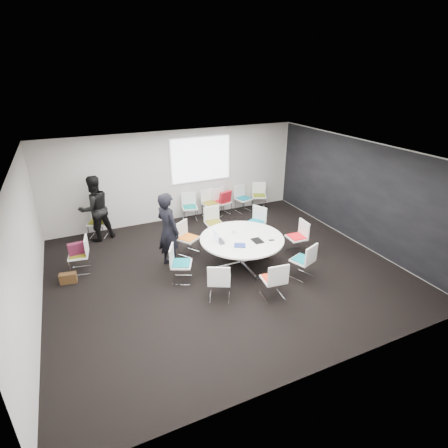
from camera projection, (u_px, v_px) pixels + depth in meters
name	position (u px, v px, depth m)	size (l,w,h in m)	color
room_shell	(227.00, 215.00, 7.96)	(8.08, 7.08, 2.88)	black
conference_table	(242.00, 246.00, 8.51)	(2.03, 2.03, 0.73)	silver
projection_screen	(201.00, 159.00, 10.92)	(1.90, 0.03, 1.35)	white
chair_ring_a	(296.00, 243.00, 9.15)	(0.47, 0.48, 0.88)	silver
chair_ring_b	(256.00, 228.00, 10.01)	(0.61, 0.62, 0.88)	silver
chair_ring_c	(214.00, 228.00, 9.98)	(0.48, 0.47, 0.88)	silver
chair_ring_d	(188.00, 244.00, 9.10)	(0.63, 0.63, 0.88)	silver
chair_ring_e	(181.00, 270.00, 7.92)	(0.60, 0.61, 0.88)	silver
chair_ring_f	(219.00, 287.00, 7.31)	(0.61, 0.61, 0.88)	silver
chair_ring_g	(273.00, 286.00, 7.35)	(0.51, 0.50, 0.88)	silver
chair_ring_h	(302.00, 267.00, 8.07)	(0.59, 0.58, 0.88)	silver
chair_back_a	(190.00, 212.00, 11.09)	(0.54, 0.53, 0.88)	silver
chair_back_b	(210.00, 209.00, 11.38)	(0.52, 0.51, 0.88)	silver
chair_back_c	(222.00, 207.00, 11.55)	(0.56, 0.55, 0.88)	silver
chair_back_d	(243.00, 204.00, 11.80)	(0.55, 0.55, 0.88)	silver
chair_back_e	(259.00, 201.00, 12.07)	(0.60, 0.60, 0.88)	silver
chair_spare_left	(80.00, 261.00, 8.30)	(0.51, 0.52, 0.88)	silver
chair_person_back	(98.00, 228.00, 10.02)	(0.60, 0.60, 0.88)	silver
person_main	(168.00, 231.00, 8.28)	(0.69, 0.45, 1.89)	black
person_back	(95.00, 209.00, 9.61)	(0.91, 0.71, 1.86)	black
laptop	(223.00, 241.00, 8.24)	(0.33, 0.21, 0.03)	#333338
laptop_lid	(216.00, 235.00, 8.26)	(0.30, 0.02, 0.22)	silver
notebook_black	(257.00, 241.00, 8.26)	(0.22, 0.30, 0.02)	black
tablet_folio	(240.00, 245.00, 8.04)	(0.26, 0.20, 0.03)	navy
papers_right	(254.00, 230.00, 8.81)	(0.30, 0.21, 0.00)	silver
papers_front	(273.00, 235.00, 8.55)	(0.30, 0.21, 0.00)	silver
cup	(233.00, 232.00, 8.63)	(0.08, 0.08, 0.09)	white
phone	(272.00, 240.00, 8.29)	(0.14, 0.07, 0.01)	black
maroon_bag	(77.00, 248.00, 8.15)	(0.40, 0.14, 0.28)	#53162C
brown_bag	(68.00, 278.00, 7.91)	(0.36, 0.16, 0.24)	#412A15
red_jacket	(225.00, 197.00, 11.19)	(0.44, 0.10, 0.35)	maroon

